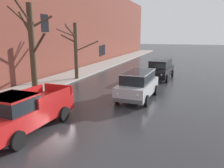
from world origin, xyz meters
The scene contains 8 objects.
left_sidewalk_slab centered at (-6.76, 18.00, 0.07)m, with size 3.19×80.00×0.15m, color gray.
brick_townhouse_facade centered at (-8.85, 18.01, 5.53)m, with size 0.63×80.00×11.06m.
snow_bank_near_corner_left centered at (-4.83, 8.42, 0.27)m, with size 2.65×1.45×0.65m.
bare_tree_second_along_sidewalk centered at (-5.35, 11.97, 3.34)m, with size 2.98×2.47×6.23m.
bare_tree_mid_block centered at (-5.37, 17.83, 2.81)m, with size 3.50×2.44×5.17m.
pickup_truck_red_approaching_near_lane centered at (-2.00, 7.00, 0.88)m, with size 2.17×5.16×1.76m.
suv_silver_parked_kerbside_close centered at (1.45, 13.70, 0.99)m, with size 2.14×4.67×1.82m.
suv_black_parked_kerbside_mid centered at (1.87, 21.09, 0.99)m, with size 2.26×4.89×1.82m.
Camera 1 is at (4.75, -0.44, 4.16)m, focal length 36.21 mm.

